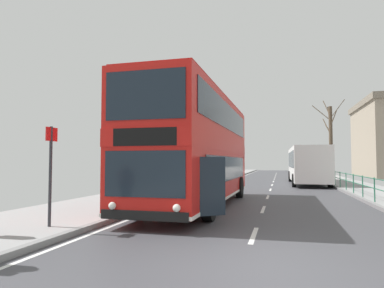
{
  "coord_description": "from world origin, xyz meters",
  "views": [
    {
      "loc": [
        0.66,
        -6.16,
        1.8
      ],
      "look_at": [
        -2.56,
        6.48,
        2.48
      ],
      "focal_mm": 32.51,
      "sensor_mm": 36.0,
      "label": 1
    }
  ],
  "objects_px": {
    "double_decker_bus_main": "(198,149)",
    "bus_stop_sign_near": "(51,165)",
    "bare_tree_far_00": "(331,140)",
    "background_bus_far_lane": "(307,164)"
  },
  "relations": [
    {
      "from": "background_bus_far_lane",
      "to": "bare_tree_far_00",
      "type": "height_order",
      "value": "bare_tree_far_00"
    },
    {
      "from": "double_decker_bus_main",
      "to": "bare_tree_far_00",
      "type": "xyz_separation_m",
      "value": [
        7.93,
        21.31,
        1.56
      ]
    },
    {
      "from": "double_decker_bus_main",
      "to": "background_bus_far_lane",
      "type": "relative_size",
      "value": 1.05
    },
    {
      "from": "bus_stop_sign_near",
      "to": "bare_tree_far_00",
      "type": "height_order",
      "value": "bare_tree_far_00"
    },
    {
      "from": "double_decker_bus_main",
      "to": "background_bus_far_lane",
      "type": "xyz_separation_m",
      "value": [
        5.38,
        15.79,
        -0.72
      ]
    },
    {
      "from": "background_bus_far_lane",
      "to": "bus_stop_sign_near",
      "type": "bearing_deg",
      "value": -109.83
    },
    {
      "from": "double_decker_bus_main",
      "to": "bus_stop_sign_near",
      "type": "bearing_deg",
      "value": -112.43
    },
    {
      "from": "background_bus_far_lane",
      "to": "bus_stop_sign_near",
      "type": "distance_m",
      "value": 23.27
    },
    {
      "from": "double_decker_bus_main",
      "to": "background_bus_far_lane",
      "type": "height_order",
      "value": "double_decker_bus_main"
    },
    {
      "from": "double_decker_bus_main",
      "to": "bus_stop_sign_near",
      "type": "height_order",
      "value": "double_decker_bus_main"
    }
  ]
}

